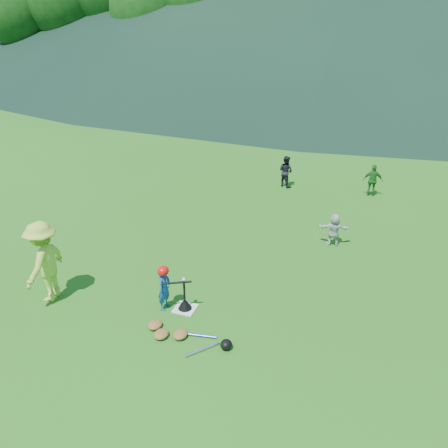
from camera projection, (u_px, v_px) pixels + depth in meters
name	position (u px, v px, depth m)	size (l,w,h in m)	color
ground	(185.00, 309.00, 9.31)	(120.00, 120.00, 0.00)	#265B14
home_plate	(185.00, 308.00, 9.30)	(0.45, 0.45, 0.02)	silver
baseball	(184.00, 279.00, 9.00)	(0.08, 0.08, 0.08)	white
batter_child	(164.00, 288.00, 9.14)	(0.36, 0.24, 0.99)	navy
adult_coach	(45.00, 262.00, 9.30)	(1.18, 0.68, 1.83)	#ACCD3C
fielder_b	(286.00, 171.00, 15.95)	(0.56, 0.44, 1.16)	black
fielder_c	(373.00, 180.00, 15.09)	(0.66, 0.27, 1.12)	#1F6920
fielder_d	(334.00, 230.00, 11.78)	(0.85, 0.27, 0.92)	silver
batting_tee	(185.00, 304.00, 9.25)	(0.30, 0.30, 0.68)	black
batter_gear	(164.00, 272.00, 8.96)	(0.71, 0.29, 0.36)	red
equipment_pile	(180.00, 335.00, 8.45)	(1.80, 0.78, 0.19)	olive
outfield_fence	(336.00, 92.00, 32.94)	(70.07, 0.08, 1.33)	gray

